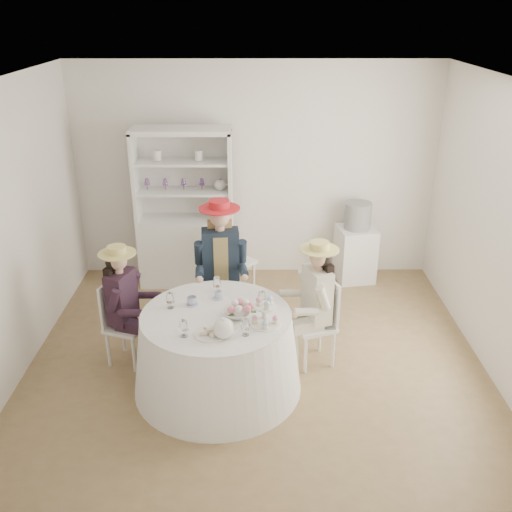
{
  "coord_description": "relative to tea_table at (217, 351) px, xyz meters",
  "views": [
    {
      "loc": [
        -0.02,
        -4.93,
        3.29
      ],
      "look_at": [
        0.0,
        0.1,
        1.05
      ],
      "focal_mm": 40.0,
      "sensor_mm": 36.0,
      "label": 1
    }
  ],
  "objects": [
    {
      "name": "wall_front",
      "position": [
        0.36,
        -1.46,
        0.97
      ],
      "size": [
        4.5,
        0.0,
        4.5
      ],
      "primitive_type": "plane",
      "rotation": [
        -1.57,
        0.0,
        0.0
      ],
      "color": "white",
      "rests_on": "ground"
    },
    {
      "name": "ceiling",
      "position": [
        0.36,
        0.54,
        2.32
      ],
      "size": [
        4.5,
        4.5,
        0.0
      ],
      "primitive_type": "plane",
      "rotation": [
        3.14,
        0.0,
        0.0
      ],
      "color": "white",
      "rests_on": "wall_back"
    },
    {
      "name": "guest_left",
      "position": [
        -0.91,
        0.42,
        0.32
      ],
      "size": [
        0.51,
        0.47,
        1.25
      ],
      "rotation": [
        0.0,
        0.0,
        1.24
      ],
      "color": "silver",
      "rests_on": "ground"
    },
    {
      "name": "flower_bowl",
      "position": [
        0.19,
        -0.05,
        0.42
      ],
      "size": [
        0.25,
        0.25,
        0.06
      ],
      "primitive_type": "imported",
      "rotation": [
        0.0,
        0.0,
        -0.05
      ],
      "color": "white",
      "rests_on": "tea_table"
    },
    {
      "name": "spare_chair",
      "position": [
        0.07,
        1.82,
        0.11
      ],
      "size": [
        0.53,
        0.53,
        0.91
      ],
      "rotation": [
        0.0,
        0.0,
        2.37
      ],
      "color": "silver",
      "rests_on": "ground"
    },
    {
      "name": "table_teapot",
      "position": [
        0.09,
        -0.37,
        0.47
      ],
      "size": [
        0.25,
        0.18,
        0.19
      ],
      "rotation": [
        0.0,
        0.0,
        -0.12
      ],
      "color": "white",
      "rests_on": "tea_table"
    },
    {
      "name": "side_table",
      "position": [
        1.63,
        2.27,
        -0.03
      ],
      "size": [
        0.52,
        0.52,
        0.7
      ],
      "primitive_type": "cube",
      "rotation": [
        0.0,
        0.0,
        0.16
      ],
      "color": "silver",
      "rests_on": "ground"
    },
    {
      "name": "wall_back",
      "position": [
        0.36,
        2.54,
        0.97
      ],
      "size": [
        4.5,
        0.0,
        4.5
      ],
      "primitive_type": "plane",
      "rotation": [
        1.57,
        0.0,
        0.0
      ],
      "color": "white",
      "rests_on": "ground"
    },
    {
      "name": "wall_left",
      "position": [
        -1.89,
        0.54,
        0.97
      ],
      "size": [
        0.0,
        4.5,
        4.5
      ],
      "primitive_type": "plane",
      "rotation": [
        1.57,
        0.0,
        1.57
      ],
      "color": "white",
      "rests_on": "ground"
    },
    {
      "name": "hatbox",
      "position": [
        1.63,
        2.27,
        0.48
      ],
      "size": [
        0.42,
        0.42,
        0.33
      ],
      "primitive_type": "cylinder",
      "rotation": [
        0.0,
        0.0,
        0.32
      ],
      "color": "black",
      "rests_on": "side_table"
    },
    {
      "name": "stemware_set",
      "position": [
        0.0,
        0.0,
        0.46
      ],
      "size": [
        0.9,
        0.87,
        0.15
      ],
      "color": "white",
      "rests_on": "tea_table"
    },
    {
      "name": "hutch",
      "position": [
        -0.5,
        2.21,
        0.32
      ],
      "size": [
        1.26,
        0.69,
        1.97
      ],
      "rotation": [
        0.0,
        0.0,
        -0.23
      ],
      "color": "silver",
      "rests_on": "ground"
    },
    {
      "name": "flower_arrangement",
      "position": [
        0.23,
        -0.04,
        0.47
      ],
      "size": [
        0.18,
        0.18,
        0.07
      ],
      "rotation": [
        0.0,
        0.0,
        0.05
      ],
      "color": "pink",
      "rests_on": "tea_table"
    },
    {
      "name": "teacup_a",
      "position": [
        -0.23,
        0.17,
        0.43
      ],
      "size": [
        0.12,
        0.12,
        0.07
      ],
      "primitive_type": "imported",
      "rotation": [
        0.0,
        0.0,
        -0.41
      ],
      "color": "white",
      "rests_on": "tea_table"
    },
    {
      "name": "guest_mid",
      "position": [
        -0.01,
        1.0,
        0.46
      ],
      "size": [
        0.55,
        0.57,
        1.49
      ],
      "rotation": [
        0.0,
        0.0,
        0.09
      ],
      "color": "silver",
      "rests_on": "ground"
    },
    {
      "name": "wall_right",
      "position": [
        2.61,
        0.54,
        0.97
      ],
      "size": [
        0.0,
        4.5,
        4.5
      ],
      "primitive_type": "plane",
      "rotation": [
        1.57,
        0.0,
        -1.57
      ],
      "color": "white",
      "rests_on": "ground"
    },
    {
      "name": "sandwich_plate",
      "position": [
        -0.03,
        -0.34,
        0.4
      ],
      "size": [
        0.27,
        0.27,
        0.06
      ],
      "rotation": [
        0.0,
        0.0,
        0.06
      ],
      "color": "white",
      "rests_on": "tea_table"
    },
    {
      "name": "cupcake_stand",
      "position": [
        0.43,
        -0.17,
        0.48
      ],
      "size": [
        0.26,
        0.26,
        0.24
      ],
      "rotation": [
        0.0,
        0.0,
        0.08
      ],
      "color": "white",
      "rests_on": "tea_table"
    },
    {
      "name": "tea_table",
      "position": [
        0.0,
        0.0,
        0.0
      ],
      "size": [
        1.54,
        1.54,
        0.77
      ],
      "rotation": [
        0.0,
        0.0,
        0.34
      ],
      "color": "white",
      "rests_on": "ground"
    },
    {
      "name": "guest_right",
      "position": [
        0.92,
        0.4,
        0.35
      ],
      "size": [
        0.53,
        0.49,
        1.29
      ],
      "rotation": [
        0.0,
        0.0,
        -1.22
      ],
      "color": "silver",
      "rests_on": "ground"
    },
    {
      "name": "ground",
      "position": [
        0.36,
        0.54,
        -0.38
      ],
      "size": [
        4.5,
        4.5,
        0.0
      ],
      "primitive_type": "plane",
      "color": "brown",
      "rests_on": "ground"
    },
    {
      "name": "teacup_c",
      "position": [
        0.25,
        0.09,
        0.42
      ],
      "size": [
        0.09,
        0.09,
        0.06
      ],
      "primitive_type": "imported",
      "rotation": [
        0.0,
        0.0,
        0.16
      ],
      "color": "white",
      "rests_on": "tea_table"
    },
    {
      "name": "teacup_b",
      "position": [
        0.0,
        0.29,
        0.42
      ],
      "size": [
        0.08,
        0.08,
        0.07
      ],
      "primitive_type": "imported",
      "rotation": [
        0.0,
        0.0,
        -0.11
      ],
      "color": "white",
      "rests_on": "tea_table"
    }
  ]
}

